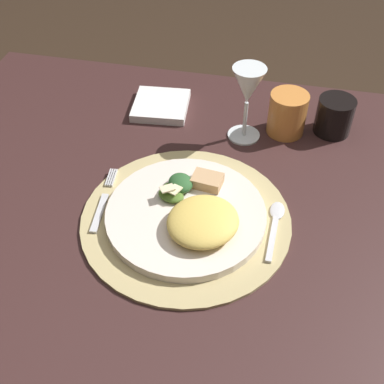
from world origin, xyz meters
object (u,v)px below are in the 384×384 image
(spoon, at_px, (276,219))
(fork, at_px, (103,202))
(napkin, at_px, (161,105))
(wine_glass, at_px, (248,89))
(dining_table, at_px, (209,266))
(amber_tumbler, at_px, (287,114))
(dinner_plate, at_px, (186,214))
(dark_tumbler, at_px, (334,116))

(spoon, bearing_deg, fork, -175.67)
(napkin, relative_size, wine_glass, 0.75)
(napkin, height_order, wine_glass, wine_glass)
(dining_table, bearing_deg, spoon, -10.59)
(napkin, distance_m, amber_tumbler, 0.28)
(fork, bearing_deg, amber_tumbler, 43.82)
(wine_glass, height_order, amber_tumbler, wine_glass)
(wine_glass, bearing_deg, dinner_plate, -104.40)
(dinner_plate, distance_m, spoon, 0.15)
(dinner_plate, bearing_deg, amber_tumbler, 63.03)
(dinner_plate, relative_size, fork, 1.73)
(napkin, bearing_deg, dining_table, -58.63)
(dinner_plate, xyz_separation_m, dark_tumbler, (0.24, 0.31, 0.02))
(napkin, xyz_separation_m, wine_glass, (0.19, -0.06, 0.10))
(fork, relative_size, napkin, 1.34)
(napkin, xyz_separation_m, amber_tumbler, (0.27, -0.02, 0.04))
(dining_table, xyz_separation_m, spoon, (0.12, -0.02, 0.19))
(amber_tumbler, relative_size, dark_tumbler, 1.16)
(wine_glass, bearing_deg, dark_tumbler, 17.23)
(fork, distance_m, spoon, 0.30)
(dinner_plate, distance_m, wine_glass, 0.28)
(dining_table, height_order, wine_glass, wine_glass)
(dining_table, relative_size, napkin, 10.34)
(wine_glass, height_order, dark_tumbler, wine_glass)
(fork, bearing_deg, spoon, 4.33)
(dining_table, relative_size, spoon, 8.76)
(spoon, relative_size, napkin, 1.18)
(napkin, bearing_deg, dinner_plate, -68.03)
(dinner_plate, bearing_deg, wine_glass, 75.60)
(dark_tumbler, bearing_deg, amber_tumbler, -167.70)
(dinner_plate, xyz_separation_m, napkin, (-0.13, 0.31, -0.01))
(spoon, height_order, wine_glass, wine_glass)
(dinner_plate, distance_m, fork, 0.15)
(fork, bearing_deg, dark_tumbler, 37.97)
(wine_glass, bearing_deg, fork, -130.66)
(napkin, relative_size, dark_tumbler, 1.54)
(napkin, xyz_separation_m, dark_tumbler, (0.37, -0.00, 0.03))
(spoon, relative_size, amber_tumbler, 1.57)
(fork, distance_m, dark_tumbler, 0.50)
(dining_table, xyz_separation_m, dark_tumbler, (0.21, 0.26, 0.22))
(napkin, distance_m, dark_tumbler, 0.37)
(dining_table, xyz_separation_m, fork, (-0.19, -0.04, 0.19))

